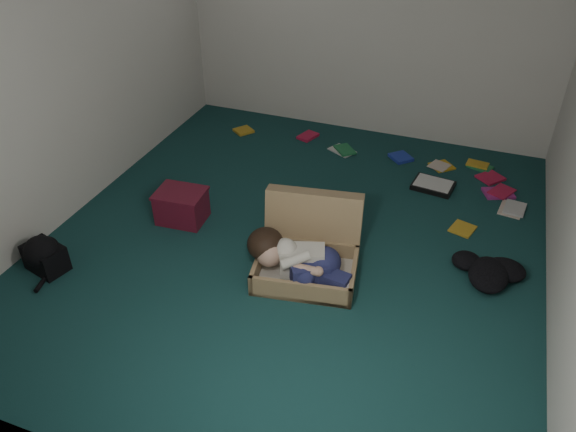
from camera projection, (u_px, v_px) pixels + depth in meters
The scene contains 11 objects.
floor at pixel (294, 240), 4.75m from camera, with size 4.50×4.50×0.00m, color #153D3E.
wall_back at pixel (370, 14), 5.73m from camera, with size 4.50×4.50×0.00m, color white.
wall_front at pixel (107, 302), 2.28m from camera, with size 4.50×4.50×0.00m, color white.
wall_left at pixel (65, 62), 4.58m from camera, with size 4.50×4.50×0.00m, color white.
suitcase at pixel (309, 249), 4.38m from camera, with size 0.88×0.86×0.56m.
person at pixel (298, 259), 4.21m from camera, with size 0.85×0.41×0.35m.
maroon_bin at pixel (182, 206), 4.91m from camera, with size 0.44×0.36×0.29m.
backpack at pixel (45, 257), 4.38m from camera, with size 0.39×0.32×0.24m, color black, non-canonical shape.
clothing_pile at pixel (486, 265), 4.37m from camera, with size 0.45×0.37×0.14m, color black, non-canonical shape.
paper_tray at pixel (433, 185), 5.42m from camera, with size 0.41×0.33×0.05m.
book_scatter at pixel (412, 169), 5.70m from camera, with size 3.15×1.45×0.02m.
Camera 1 is at (1.27, -3.55, 2.89)m, focal length 35.00 mm.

